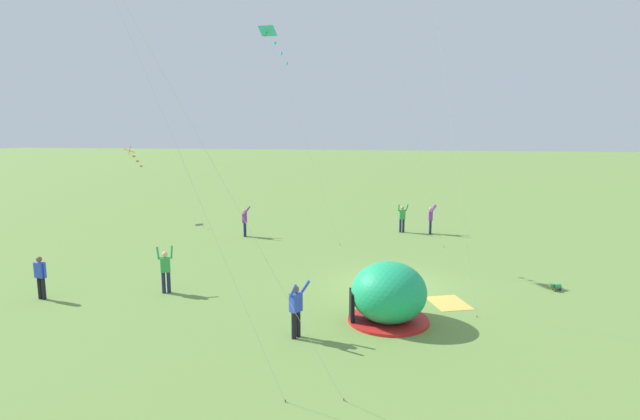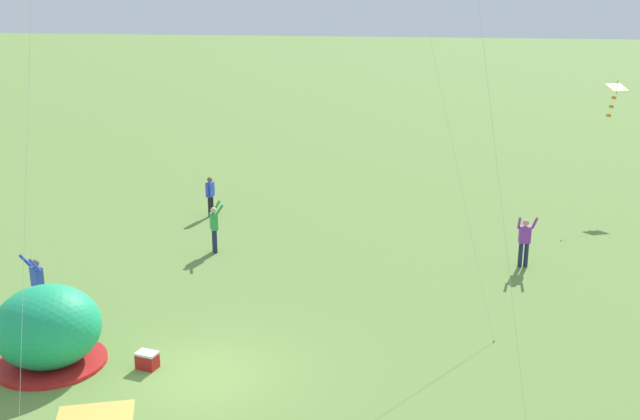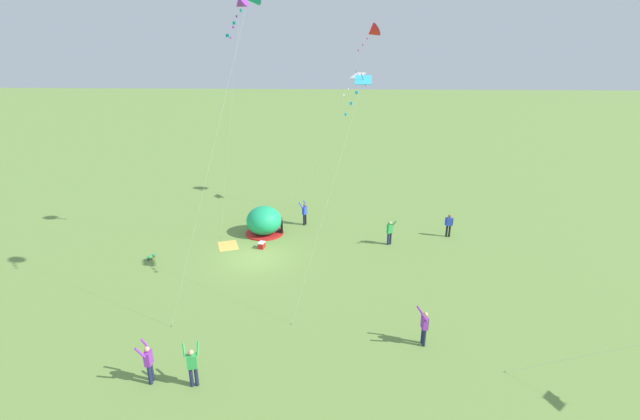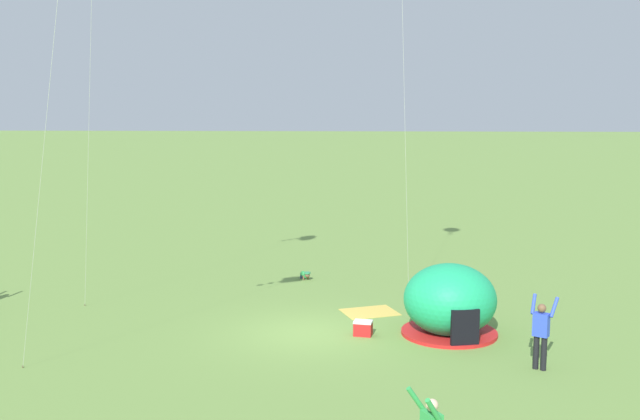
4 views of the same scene
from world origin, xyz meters
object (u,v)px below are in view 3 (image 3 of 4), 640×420
at_px(cooler_box, 262,245).
at_px(kite_red, 372,32).
at_px(toddler_crawling, 151,257).
at_px(person_arms_raised, 149,362).
at_px(person_watching_sky, 192,365).
at_px(kite_white, 355,80).
at_px(person_near_tent, 424,326).
at_px(kite_purple, 240,4).
at_px(person_far_back, 390,231).
at_px(person_flying_kite, 305,213).
at_px(popup_tent, 264,221).
at_px(person_strolling, 449,224).
at_px(kite_cyan, 359,91).

xyz_separation_m(cooler_box, kite_red, (-9.81, 7.58, 14.03)).
distance_m(toddler_crawling, person_arms_raised, 11.87).
relative_size(person_watching_sky, kite_white, 0.16).
relative_size(person_watching_sky, kite_red, 0.13).
bearing_deg(person_watching_sky, person_near_tent, 108.17).
bearing_deg(kite_purple, kite_red, 137.30).
bearing_deg(cooler_box, kite_purple, -138.47).
relative_size(person_far_back, person_arms_raised, 1.00).
bearing_deg(person_flying_kite, kite_red, 136.71).
relative_size(person_far_back, person_watching_sky, 1.00).
height_order(cooler_box, kite_red, kite_red).
relative_size(popup_tent, cooler_box, 4.75).
distance_m(person_watching_sky, kite_purple, 19.99).
bearing_deg(person_arms_raised, kite_white, 158.47).
bearing_deg(person_strolling, kite_red, -141.21).
distance_m(popup_tent, kite_red, 17.02).
xyz_separation_m(person_far_back, kite_white, (-7.17, -2.52, 9.72)).
bearing_deg(toddler_crawling, kite_red, 129.69).
bearing_deg(person_arms_raised, person_flying_kite, 165.11).
height_order(person_watching_sky, kite_purple, kite_purple).
bearing_deg(person_flying_kite, person_far_back, 61.64).
bearing_deg(cooler_box, kite_cyan, 46.68).
height_order(person_near_tent, person_strolling, person_near_tent).
bearing_deg(person_strolling, kite_cyan, -39.43).
bearing_deg(person_watching_sky, person_far_back, 147.32).
bearing_deg(toddler_crawling, kite_cyan, 74.24).
distance_m(person_flying_kite, person_strolling, 10.83).
height_order(person_far_back, person_watching_sky, same).
bearing_deg(person_flying_kite, popup_tent, -55.14).
height_order(person_strolling, kite_cyan, kite_cyan).
height_order(toddler_crawling, kite_cyan, kite_cyan).
bearing_deg(toddler_crawling, person_watching_sky, 30.99).
height_order(person_arms_raised, kite_white, kite_white).
distance_m(person_far_back, person_strolling, 4.72).
distance_m(person_near_tent, person_arms_raised, 11.81).
distance_m(person_arms_raised, kite_red, 28.10).
distance_m(popup_tent, toddler_crawling, 8.14).
height_order(person_near_tent, kite_white, kite_white).
relative_size(person_near_tent, person_strolling, 1.10).
bearing_deg(kite_purple, person_strolling, 97.87).
bearing_deg(person_arms_raised, person_near_tent, 105.03).
height_order(toddler_crawling, person_flying_kite, person_flying_kite).
relative_size(person_far_back, kite_purple, 0.12).
distance_m(popup_tent, kite_white, 13.05).
relative_size(person_far_back, kite_red, 0.13).
distance_m(person_far_back, person_watching_sky, 16.87).
relative_size(toddler_crawling, kite_red, 0.04).
xyz_separation_m(popup_tent, person_flying_kite, (-1.95, 2.81, 0.00)).
relative_size(popup_tent, person_arms_raised, 1.49).
xyz_separation_m(person_flying_kite, kite_white, (-3.79, 3.74, 9.72)).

